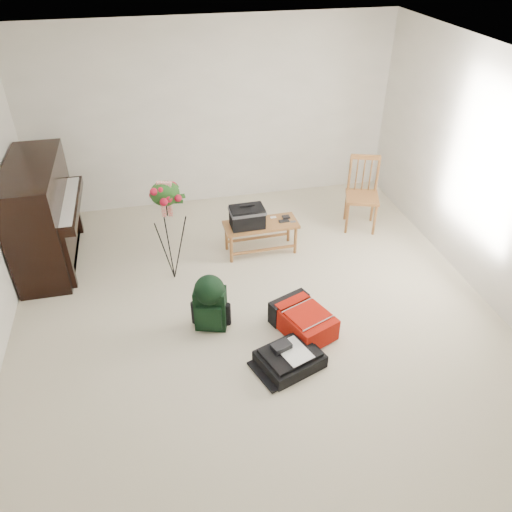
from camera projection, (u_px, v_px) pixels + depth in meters
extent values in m
cube|color=beige|center=(258.00, 319.00, 5.23)|extent=(5.00, 5.50, 0.01)
cube|color=white|center=(259.00, 73.00, 3.80)|extent=(5.00, 5.50, 0.01)
cube|color=white|center=(213.00, 115.00, 6.72)|extent=(5.00, 0.04, 2.50)
cube|color=white|center=(502.00, 187.00, 4.97)|extent=(0.04, 5.50, 2.50)
cube|color=black|center=(42.00, 216.00, 5.75)|extent=(0.55, 1.50, 1.25)
cube|color=black|center=(67.00, 205.00, 5.75)|extent=(0.28, 1.30, 0.10)
cube|color=white|center=(66.00, 201.00, 5.72)|extent=(0.22, 1.20, 0.02)
cube|color=black|center=(57.00, 256.00, 6.09)|extent=(0.45, 1.30, 0.10)
cube|color=#9C6433|center=(261.00, 225.00, 6.05)|extent=(0.91, 0.38, 0.04)
cylinder|color=#9C6433|center=(231.00, 249.00, 5.98)|extent=(0.04, 0.04, 0.37)
cylinder|color=#9C6433|center=(227.00, 236.00, 6.21)|extent=(0.04, 0.04, 0.37)
cylinder|color=#9C6433|center=(295.00, 241.00, 6.12)|extent=(0.04, 0.04, 0.37)
cylinder|color=#9C6433|center=(289.00, 229.00, 6.35)|extent=(0.04, 0.04, 0.37)
cube|color=#9C6433|center=(362.00, 197.00, 6.50)|extent=(0.53, 0.53, 0.04)
cylinder|color=#9C6433|center=(352.00, 221.00, 6.46)|extent=(0.04, 0.04, 0.42)
cylinder|color=#9C6433|center=(343.00, 208.00, 6.74)|extent=(0.04, 0.04, 0.42)
cylinder|color=#9C6433|center=(378.00, 218.00, 6.52)|extent=(0.04, 0.04, 0.42)
cylinder|color=#9C6433|center=(367.00, 205.00, 6.81)|extent=(0.04, 0.04, 0.42)
cube|color=#9C6433|center=(361.00, 157.00, 6.37)|extent=(0.37, 0.16, 0.06)
cylinder|color=#9C6433|center=(346.00, 176.00, 6.47)|extent=(0.04, 0.04, 0.51)
cylinder|color=#9C6433|center=(372.00, 173.00, 6.54)|extent=(0.04, 0.04, 0.51)
cube|color=#A71807|center=(303.00, 321.00, 5.00)|extent=(0.62, 0.73, 0.24)
cube|color=black|center=(296.00, 306.00, 5.19)|extent=(0.46, 0.29, 0.26)
cube|color=#A71807|center=(305.00, 314.00, 4.89)|extent=(0.48, 0.47, 0.02)
cube|color=silver|center=(311.00, 326.00, 4.74)|extent=(0.37, 0.16, 0.01)
cube|color=black|center=(290.00, 359.00, 4.67)|extent=(0.67, 0.61, 0.13)
cube|color=black|center=(290.00, 353.00, 4.62)|extent=(0.59, 0.52, 0.03)
cube|color=white|center=(293.00, 352.00, 4.59)|extent=(0.34, 0.40, 0.01)
cube|color=black|center=(283.00, 344.00, 4.63)|extent=(0.21, 0.17, 0.06)
cube|color=black|center=(211.00, 308.00, 5.01)|extent=(0.36, 0.27, 0.47)
cube|color=black|center=(213.00, 318.00, 4.93)|extent=(0.26, 0.12, 0.27)
sphere|color=black|center=(209.00, 290.00, 4.87)|extent=(0.30, 0.30, 0.30)
cube|color=black|center=(202.00, 303.00, 5.08)|extent=(0.05, 0.04, 0.42)
cube|color=black|center=(216.00, 301.00, 5.11)|extent=(0.05, 0.04, 0.42)
cylinder|color=black|center=(166.00, 202.00, 5.25)|extent=(0.01, 0.01, 0.33)
ellipsoid|color=#1D4A17|center=(165.00, 194.00, 5.20)|extent=(0.31, 0.22, 0.29)
cube|color=red|center=(164.00, 186.00, 5.12)|extent=(0.16, 0.09, 0.09)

